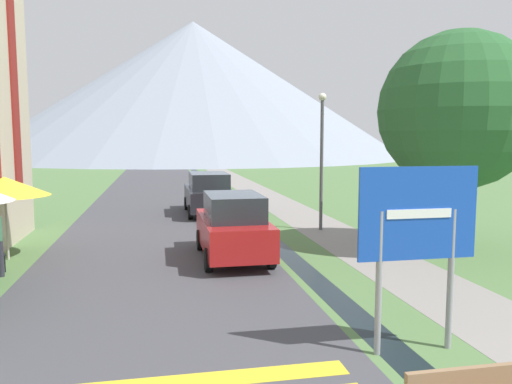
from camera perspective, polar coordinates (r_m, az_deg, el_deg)
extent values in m
plane|color=#517542|center=(23.39, -5.15, -2.00)|extent=(160.00, 160.00, 0.00)
cube|color=#424247|center=(33.19, -11.26, 0.35)|extent=(6.40, 60.00, 0.01)
cube|color=gray|center=(33.73, -0.84, 0.56)|extent=(2.20, 60.00, 0.01)
cube|color=black|center=(33.39, -4.90, 0.47)|extent=(0.60, 60.00, 0.00)
cone|color=gray|center=(89.15, -7.13, 11.50)|extent=(71.86, 71.86, 23.18)
cube|color=maroon|center=(18.07, -26.08, 14.55)|extent=(0.06, 0.70, 9.22)
cylinder|color=gray|center=(7.95, 13.86, -10.14)|extent=(0.10, 0.10, 2.24)
cylinder|color=gray|center=(8.52, 21.34, -9.28)|extent=(0.10, 0.10, 2.24)
cube|color=#1947B7|center=(7.98, 18.06, -2.33)|extent=(1.93, 0.05, 1.43)
cube|color=white|center=(7.96, 18.16, -2.36)|extent=(1.06, 0.02, 0.14)
cube|color=#A31919|center=(13.84, -2.67, -4.68)|extent=(1.69, 4.01, 0.84)
cube|color=#23282D|center=(13.52, -2.56, -1.68)|extent=(1.44, 2.21, 0.68)
cylinder|color=black|center=(15.04, -6.42, -5.46)|extent=(0.18, 0.60, 0.60)
cylinder|color=black|center=(15.26, -0.34, -5.26)|extent=(0.18, 0.60, 0.60)
cylinder|color=black|center=(12.63, -5.47, -7.72)|extent=(0.18, 0.60, 0.60)
cylinder|color=black|center=(12.88, 1.75, -7.42)|extent=(0.18, 0.60, 0.60)
cube|color=black|center=(22.04, -5.47, -0.62)|extent=(1.86, 4.58, 0.84)
cube|color=#23282D|center=(21.74, -5.43, 1.30)|extent=(1.58, 2.52, 0.68)
cylinder|color=black|center=(23.43, -7.96, -1.28)|extent=(0.18, 0.60, 0.60)
cylinder|color=black|center=(23.60, -3.65, -1.18)|extent=(0.18, 0.60, 0.60)
cylinder|color=black|center=(20.62, -7.52, -2.29)|extent=(0.18, 0.60, 0.60)
cylinder|color=black|center=(20.81, -2.63, -2.17)|extent=(0.18, 0.60, 0.60)
cylinder|color=black|center=(13.99, -26.77, -7.30)|extent=(0.03, 0.03, 0.45)
cylinder|color=black|center=(13.68, -27.15, -7.62)|extent=(0.03, 0.03, 0.45)
cylinder|color=#B7B2A8|center=(15.23, -26.61, -3.03)|extent=(0.06, 0.06, 2.12)
cone|color=yellow|center=(15.12, -26.79, 0.57)|extent=(2.35, 2.35, 0.52)
cylinder|color=#282833|center=(13.56, -27.16, -6.81)|extent=(0.14, 0.14, 0.88)
cylinder|color=#515156|center=(18.06, 7.49, 2.96)|extent=(0.12, 0.12, 4.65)
sphere|color=silver|center=(18.09, 7.61, 10.72)|extent=(0.28, 0.28, 0.28)
cylinder|color=brown|center=(15.91, 21.63, -2.36)|extent=(0.36, 0.36, 2.17)
sphere|color=#285B2D|center=(15.77, 22.08, 8.61)|extent=(4.59, 4.59, 4.59)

